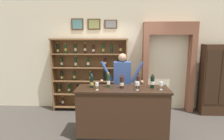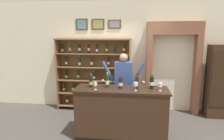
# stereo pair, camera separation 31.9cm
# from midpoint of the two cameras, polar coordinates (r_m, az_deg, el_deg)

# --- Properties ---
(ground_plane) EXTENTS (14.00, 14.00, 0.02)m
(ground_plane) POSITION_cam_midpoint_polar(r_m,az_deg,el_deg) (4.33, 2.63, -18.80)
(ground_plane) COLOR #47423D
(back_wall) EXTENTS (12.00, 0.19, 3.02)m
(back_wall) POSITION_cam_midpoint_polar(r_m,az_deg,el_deg) (5.53, 4.13, 4.12)
(back_wall) COLOR beige
(back_wall) RESTS_ON ground
(wine_shelf) EXTENTS (2.08, 0.34, 2.00)m
(wine_shelf) POSITION_cam_midpoint_polar(r_m,az_deg,el_deg) (5.43, -3.79, -0.75)
(wine_shelf) COLOR brown
(wine_shelf) RESTS_ON ground
(archway_doorway) EXTENTS (1.39, 0.45, 2.43)m
(archway_doorway) POSITION_cam_midpoint_polar(r_m,az_deg,el_deg) (5.53, 18.85, 2.50)
(archway_doorway) COLOR brown
(archway_doorway) RESTS_ON ground
(side_cabinet) EXTENTS (0.79, 0.39, 1.86)m
(side_cabinet) POSITION_cam_midpoint_polar(r_m,az_deg,el_deg) (5.74, 31.32, -2.97)
(side_cabinet) COLOR #382316
(side_cabinet) RESTS_ON ground
(tasting_counter) EXTENTS (1.87, 0.64, 1.03)m
(tasting_counter) POSITION_cam_midpoint_polar(r_m,az_deg,el_deg) (4.09, 5.02, -12.42)
(tasting_counter) COLOR #382316
(tasting_counter) RESTS_ON ground
(shopkeeper) EXTENTS (1.03, 0.22, 1.68)m
(shopkeeper) POSITION_cam_midpoint_polar(r_m,az_deg,el_deg) (4.56, 5.37, -3.25)
(shopkeeper) COLOR #2D3347
(shopkeeper) RESTS_ON ground
(tasting_bottle_grappa) EXTENTS (0.07, 0.07, 0.29)m
(tasting_bottle_grappa) POSITION_cam_midpoint_polar(r_m,az_deg,el_deg) (3.98, -3.90, -3.20)
(tasting_bottle_grappa) COLOR black
(tasting_bottle_grappa) RESTS_ON tasting_counter
(tasting_bottle_chianti) EXTENTS (0.07, 0.07, 0.31)m
(tasting_bottle_chianti) POSITION_cam_midpoint_polar(r_m,az_deg,el_deg) (3.96, 0.97, -3.05)
(tasting_bottle_chianti) COLOR #19381E
(tasting_bottle_chianti) RESTS_ON tasting_counter
(tasting_bottle_rosso) EXTENTS (0.08, 0.08, 0.28)m
(tasting_bottle_rosso) POSITION_cam_midpoint_polar(r_m,az_deg,el_deg) (3.90, 4.91, -3.53)
(tasting_bottle_rosso) COLOR black
(tasting_bottle_rosso) RESTS_ON tasting_counter
(tasting_bottle_bianco) EXTENTS (0.07, 0.07, 0.31)m
(tasting_bottle_bianco) POSITION_cam_midpoint_polar(r_m,az_deg,el_deg) (3.93, 9.67, -3.45)
(tasting_bottle_bianco) COLOR black
(tasting_bottle_bianco) RESTS_ON tasting_counter
(tasting_bottle_vin_santo) EXTENTS (0.08, 0.08, 0.28)m
(tasting_bottle_vin_santo) POSITION_cam_midpoint_polar(r_m,az_deg,el_deg) (3.96, 13.87, -3.48)
(tasting_bottle_vin_santo) COLOR black
(tasting_bottle_vin_santo) RESTS_ON tasting_counter
(wine_glass_left) EXTENTS (0.08, 0.08, 0.17)m
(wine_glass_left) POSITION_cam_midpoint_polar(r_m,az_deg,el_deg) (3.77, 9.40, -4.27)
(wine_glass_left) COLOR silver
(wine_glass_left) RESTS_ON tasting_counter
(wine_glass_right) EXTENTS (0.07, 0.07, 0.15)m
(wine_glass_right) POSITION_cam_midpoint_polar(r_m,az_deg,el_deg) (3.80, -2.52, -4.24)
(wine_glass_right) COLOR silver
(wine_glass_right) RESTS_ON tasting_counter
(wine_glass_center) EXTENTS (0.07, 0.07, 0.16)m
(wine_glass_center) POSITION_cam_midpoint_polar(r_m,az_deg,el_deg) (3.86, 16.30, -4.36)
(wine_glass_center) COLOR silver
(wine_glass_center) RESTS_ON tasting_counter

